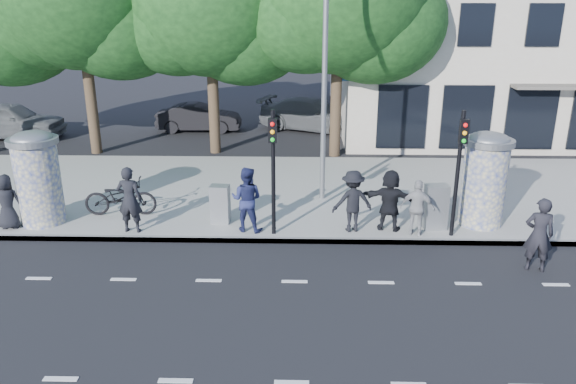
{
  "coord_description": "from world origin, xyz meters",
  "views": [
    {
      "loc": [
        0.14,
        -10.17,
        6.27
      ],
      "look_at": [
        -0.21,
        3.5,
        1.47
      ],
      "focal_mm": 35.0,
      "sensor_mm": 36.0,
      "label": 1
    }
  ],
  "objects_px": {
    "car_left": "(9,120)",
    "ped_f": "(390,200)",
    "traffic_pole_far": "(459,162)",
    "ped_a": "(7,202)",
    "ped_d": "(352,201)",
    "man_road": "(539,235)",
    "ad_column_left": "(38,176)",
    "bicycle": "(120,197)",
    "ped_b": "(130,200)",
    "cabinet_left": "(220,204)",
    "ped_c": "(247,199)",
    "car_right": "(312,115)",
    "ad_column_right": "(485,177)",
    "ped_e": "(417,208)",
    "street_lamp": "(325,49)",
    "cabinet_right": "(436,207)",
    "traffic_pole_near": "(273,160)",
    "car_mid": "(199,118)"
  },
  "relations": [
    {
      "from": "man_road",
      "to": "ad_column_left",
      "type": "bearing_deg",
      "value": 1.65
    },
    {
      "from": "car_mid",
      "to": "car_right",
      "type": "distance_m",
      "value": 5.52
    },
    {
      "from": "ped_d",
      "to": "car_right",
      "type": "relative_size",
      "value": 0.33
    },
    {
      "from": "street_lamp",
      "to": "ped_b",
      "type": "height_order",
      "value": "street_lamp"
    },
    {
      "from": "street_lamp",
      "to": "man_road",
      "type": "xyz_separation_m",
      "value": [
        4.97,
        -4.48,
        -3.87
      ]
    },
    {
      "from": "ped_c",
      "to": "street_lamp",
      "type": "bearing_deg",
      "value": -117.22
    },
    {
      "from": "ad_column_left",
      "to": "ped_a",
      "type": "xyz_separation_m",
      "value": [
        -0.74,
        -0.45,
        -0.61
      ]
    },
    {
      "from": "ad_column_left",
      "to": "ped_f",
      "type": "distance_m",
      "value": 9.77
    },
    {
      "from": "ped_b",
      "to": "bicycle",
      "type": "relative_size",
      "value": 0.89
    },
    {
      "from": "ad_column_right",
      "to": "cabinet_left",
      "type": "relative_size",
      "value": 2.41
    },
    {
      "from": "ad_column_right",
      "to": "ped_a",
      "type": "distance_m",
      "value": 13.17
    },
    {
      "from": "traffic_pole_near",
      "to": "ped_e",
      "type": "bearing_deg",
      "value": 0.85
    },
    {
      "from": "ad_column_left",
      "to": "ad_column_right",
      "type": "height_order",
      "value": "same"
    },
    {
      "from": "ped_b",
      "to": "ped_f",
      "type": "distance_m",
      "value": 7.05
    },
    {
      "from": "ad_column_left",
      "to": "car_mid",
      "type": "distance_m",
      "value": 12.36
    },
    {
      "from": "car_left",
      "to": "ped_f",
      "type": "bearing_deg",
      "value": -123.6
    },
    {
      "from": "traffic_pole_far",
      "to": "ped_a",
      "type": "relative_size",
      "value": 2.2
    },
    {
      "from": "ad_column_right",
      "to": "ped_c",
      "type": "height_order",
      "value": "ad_column_right"
    },
    {
      "from": "traffic_pole_near",
      "to": "car_left",
      "type": "xyz_separation_m",
      "value": [
        -12.76,
        11.15,
        -1.39
      ]
    },
    {
      "from": "traffic_pole_far",
      "to": "cabinet_right",
      "type": "height_order",
      "value": "traffic_pole_far"
    },
    {
      "from": "traffic_pole_far",
      "to": "ped_c",
      "type": "distance_m",
      "value": 5.67
    },
    {
      "from": "ad_column_right",
      "to": "street_lamp",
      "type": "xyz_separation_m",
      "value": [
        -4.4,
        1.93,
        3.26
      ]
    },
    {
      "from": "ped_a",
      "to": "street_lamp",
      "type": "bearing_deg",
      "value": -169.08
    },
    {
      "from": "ad_column_left",
      "to": "ped_e",
      "type": "distance_m",
      "value": 10.48
    },
    {
      "from": "ad_column_left",
      "to": "car_left",
      "type": "distance_m",
      "value": 12.14
    },
    {
      "from": "traffic_pole_far",
      "to": "ped_d",
      "type": "relative_size",
      "value": 1.98
    },
    {
      "from": "ped_a",
      "to": "car_right",
      "type": "bearing_deg",
      "value": -129.15
    },
    {
      "from": "cabinet_left",
      "to": "ped_e",
      "type": "bearing_deg",
      "value": -2.72
    },
    {
      "from": "ped_e",
      "to": "ped_a",
      "type": "bearing_deg",
      "value": 16.11
    },
    {
      "from": "ped_f",
      "to": "cabinet_left",
      "type": "xyz_separation_m",
      "value": [
        -4.71,
        0.4,
        -0.31
      ]
    },
    {
      "from": "ped_e",
      "to": "car_right",
      "type": "distance_m",
      "value": 13.38
    },
    {
      "from": "ad_column_right",
      "to": "street_lamp",
      "type": "bearing_deg",
      "value": 156.27
    },
    {
      "from": "ad_column_right",
      "to": "bicycle",
      "type": "distance_m",
      "value": 10.4
    },
    {
      "from": "traffic_pole_far",
      "to": "ped_c",
      "type": "relative_size",
      "value": 1.88
    },
    {
      "from": "street_lamp",
      "to": "car_right",
      "type": "height_order",
      "value": "street_lamp"
    },
    {
      "from": "ped_f",
      "to": "car_left",
      "type": "height_order",
      "value": "ped_f"
    },
    {
      "from": "traffic_pole_near",
      "to": "traffic_pole_far",
      "type": "height_order",
      "value": "same"
    },
    {
      "from": "ped_b",
      "to": "cabinet_left",
      "type": "height_order",
      "value": "ped_b"
    },
    {
      "from": "ped_d",
      "to": "man_road",
      "type": "xyz_separation_m",
      "value": [
        4.25,
        -1.95,
        -0.09
      ]
    },
    {
      "from": "street_lamp",
      "to": "cabinet_right",
      "type": "bearing_deg",
      "value": -37.22
    },
    {
      "from": "cabinet_left",
      "to": "ped_c",
      "type": "bearing_deg",
      "value": -28.48
    },
    {
      "from": "traffic_pole_near",
      "to": "car_left",
      "type": "relative_size",
      "value": 0.69
    },
    {
      "from": "ped_c",
      "to": "ped_d",
      "type": "bearing_deg",
      "value": -166.52
    },
    {
      "from": "ped_b",
      "to": "cabinet_left",
      "type": "xyz_separation_m",
      "value": [
        2.34,
        0.7,
        -0.37
      ]
    },
    {
      "from": "ad_column_left",
      "to": "bicycle",
      "type": "xyz_separation_m",
      "value": [
        2.05,
        0.61,
        -0.84
      ]
    },
    {
      "from": "ped_b",
      "to": "ped_e",
      "type": "height_order",
      "value": "ped_b"
    },
    {
      "from": "ped_e",
      "to": "street_lamp",
      "type": "bearing_deg",
      "value": -31.67
    },
    {
      "from": "ped_e",
      "to": "cabinet_left",
      "type": "xyz_separation_m",
      "value": [
        -5.39,
        0.75,
        -0.22
      ]
    },
    {
      "from": "ped_f",
      "to": "street_lamp",
      "type": "bearing_deg",
      "value": -39.56
    },
    {
      "from": "traffic_pole_near",
      "to": "ped_b",
      "type": "bearing_deg",
      "value": 178.47
    }
  ]
}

